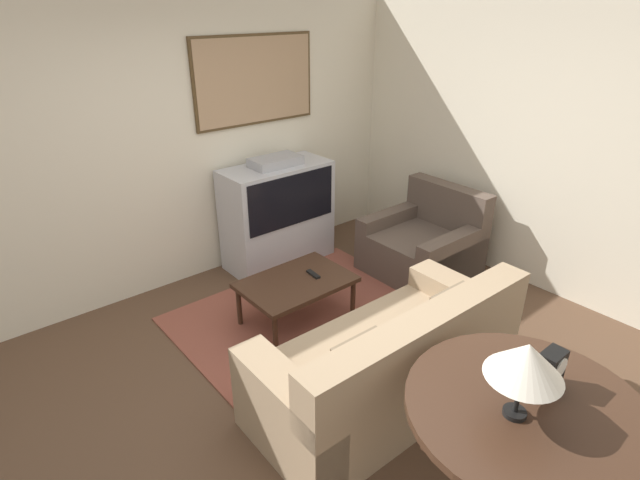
{
  "coord_description": "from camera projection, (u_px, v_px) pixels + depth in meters",
  "views": [
    {
      "loc": [
        -1.81,
        -2.21,
        2.58
      ],
      "look_at": [
        0.63,
        0.71,
        0.75
      ],
      "focal_mm": 28.0,
      "sensor_mm": 36.0,
      "label": 1
    }
  ],
  "objects": [
    {
      "name": "ground_plane",
      "position": [
        317.0,
        387.0,
        3.69
      ],
      "size": [
        12.0,
        12.0,
        0.0
      ],
      "primitive_type": "plane",
      "color": "brown"
    },
    {
      "name": "wall_back",
      "position": [
        171.0,
        147.0,
        4.58
      ],
      "size": [
        12.0,
        0.1,
        2.7
      ],
      "color": "beige",
      "rests_on": "ground_plane"
    },
    {
      "name": "wall_right",
      "position": [
        535.0,
        147.0,
        4.62
      ],
      "size": [
        0.06,
        12.0,
        2.7
      ],
      "color": "beige",
      "rests_on": "ground_plane"
    },
    {
      "name": "area_rug",
      "position": [
        309.0,
        317.0,
        4.49
      ],
      "size": [
        2.2,
        1.76,
        0.01
      ],
      "color": "brown",
      "rests_on": "ground_plane"
    },
    {
      "name": "tv",
      "position": [
        278.0,
        214.0,
        5.23
      ],
      "size": [
        1.14,
        0.53,
        1.17
      ],
      "color": "#B7B7BC",
      "rests_on": "ground_plane"
    },
    {
      "name": "couch",
      "position": [
        389.0,
        364.0,
        3.43
      ],
      "size": [
        1.92,
        0.91,
        0.87
      ],
      "rotation": [
        0.0,
        0.0,
        3.12
      ],
      "color": "#9E8466",
      "rests_on": "ground_plane"
    },
    {
      "name": "armchair",
      "position": [
        423.0,
        246.0,
        5.16
      ],
      "size": [
        0.97,
        0.98,
        0.87
      ],
      "rotation": [
        0.0,
        0.0,
        -1.58
      ],
      "color": "brown",
      "rests_on": "ground_plane"
    },
    {
      "name": "coffee_table",
      "position": [
        296.0,
        285.0,
        4.28
      ],
      "size": [
        0.94,
        0.64,
        0.41
      ],
      "color": "#3D2619",
      "rests_on": "ground_plane"
    },
    {
      "name": "console_table",
      "position": [
        527.0,
        417.0,
        2.42
      ],
      "size": [
        1.18,
        1.18,
        0.81
      ],
      "color": "#3D2619",
      "rests_on": "ground_plane"
    },
    {
      "name": "table_lamp",
      "position": [
        526.0,
        361.0,
        2.22
      ],
      "size": [
        0.35,
        0.35,
        0.41
      ],
      "color": "black",
      "rests_on": "console_table"
    },
    {
      "name": "mantel_clock",
      "position": [
        550.0,
        370.0,
        2.48
      ],
      "size": [
        0.14,
        0.1,
        0.21
      ],
      "color": "black",
      "rests_on": "console_table"
    },
    {
      "name": "remote",
      "position": [
        313.0,
        274.0,
        4.34
      ],
      "size": [
        0.06,
        0.16,
        0.02
      ],
      "color": "black",
      "rests_on": "coffee_table"
    }
  ]
}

